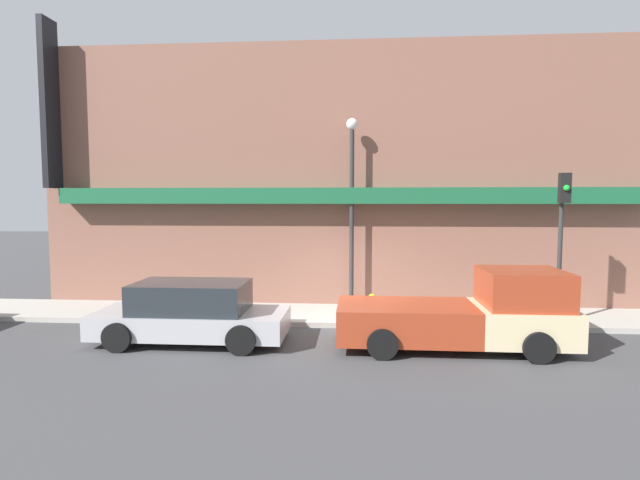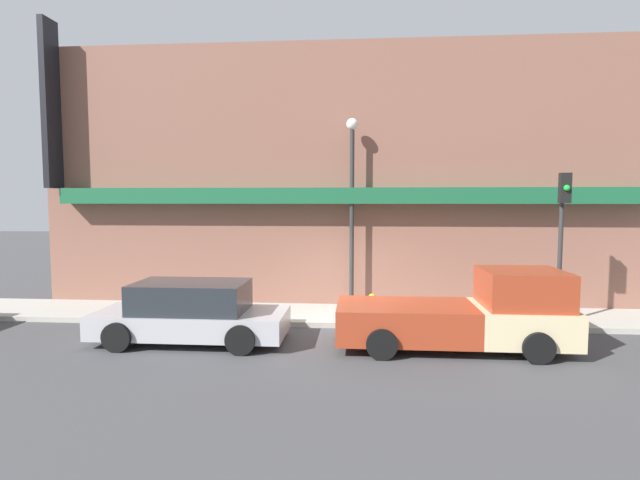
# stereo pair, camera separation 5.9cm
# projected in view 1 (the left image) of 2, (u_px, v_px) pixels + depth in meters

# --- Properties ---
(ground_plane) EXTENTS (80.00, 80.00, 0.00)m
(ground_plane) POSITION_uv_depth(u_px,v_px,m) (340.00, 328.00, 13.65)
(ground_plane) COLOR #424244
(sidewalk) EXTENTS (36.00, 2.52, 0.15)m
(sidewalk) POSITION_uv_depth(u_px,v_px,m) (342.00, 315.00, 14.89)
(sidewalk) COLOR #ADA89E
(sidewalk) RESTS_ON ground
(building) EXTENTS (19.80, 3.80, 9.24)m
(building) POSITION_uv_depth(u_px,v_px,m) (344.00, 179.00, 17.28)
(building) COLOR brown
(building) RESTS_ON ground
(pickup_truck) EXTENTS (5.38, 2.21, 1.89)m
(pickup_truck) POSITION_uv_depth(u_px,v_px,m) (468.00, 314.00, 11.75)
(pickup_truck) COLOR beige
(pickup_truck) RESTS_ON ground
(parked_car) EXTENTS (4.68, 2.06, 1.50)m
(parked_car) POSITION_uv_depth(u_px,v_px,m) (192.00, 313.00, 12.27)
(parked_car) COLOR #ADADB2
(parked_car) RESTS_ON ground
(fire_hydrant) EXTENTS (0.20, 0.20, 0.75)m
(fire_hydrant) POSITION_uv_depth(u_px,v_px,m) (372.00, 307.00, 13.95)
(fire_hydrant) COLOR yellow
(fire_hydrant) RESTS_ON sidewalk
(street_lamp) EXTENTS (0.36, 0.36, 5.85)m
(street_lamp) POSITION_uv_depth(u_px,v_px,m) (352.00, 191.00, 15.36)
(street_lamp) COLOR #2D2D2D
(street_lamp) RESTS_ON sidewalk
(traffic_light) EXTENTS (0.28, 0.42, 4.08)m
(traffic_light) POSITION_uv_depth(u_px,v_px,m) (562.00, 222.00, 13.33)
(traffic_light) COLOR #2D2D2D
(traffic_light) RESTS_ON sidewalk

